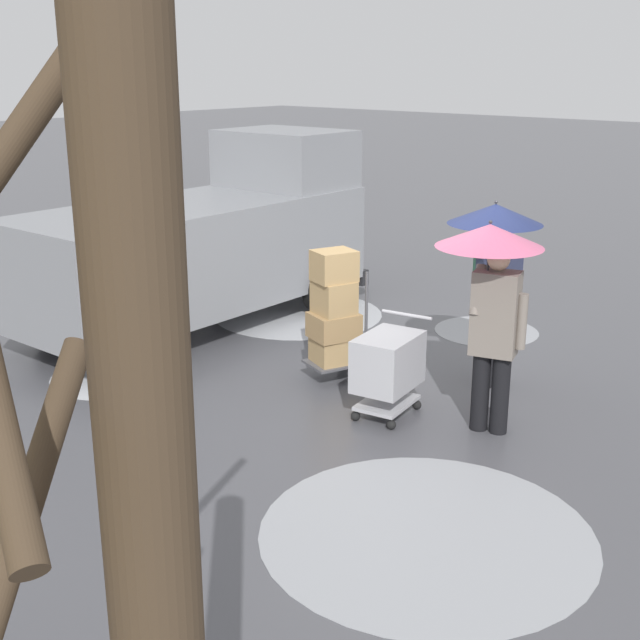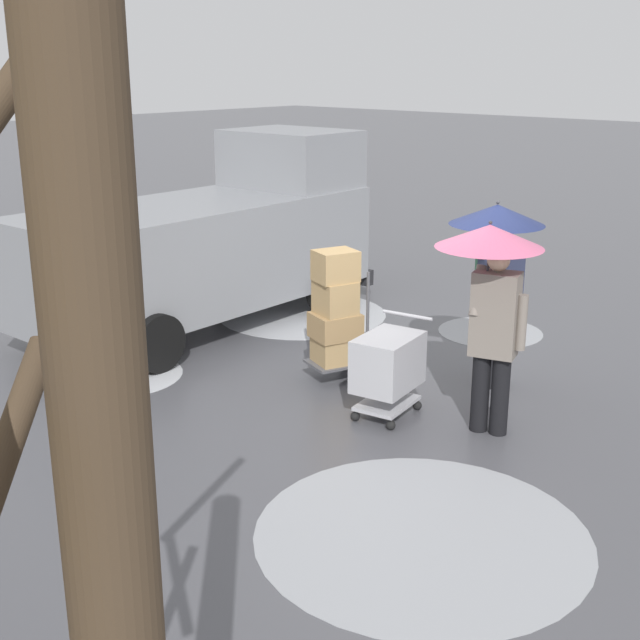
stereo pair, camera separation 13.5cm
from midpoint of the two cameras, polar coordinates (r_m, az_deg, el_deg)
The scene contains 10 objects.
ground_plane at distance 9.84m, azimuth 5.41°, elevation -4.35°, with size 90.00×90.00×0.00m, color #4C4C51.
slush_patch_near_cluster at distance 12.48m, azimuth -0.90°, elevation 0.43°, with size 2.48×2.48×0.01m, color #ADAFB5.
slush_patch_under_van at distance 6.93m, azimuth 7.48°, elevation -14.17°, with size 2.67×2.67×0.01m, color #999BA0.
slush_patch_mid_street at distance 11.90m, azimuth 11.76°, elevation -0.78°, with size 1.43×1.43×0.01m, color #999BA0.
slush_patch_far_side at distance 10.34m, azimuth -13.12°, elevation -3.63°, with size 1.53×1.53×0.01m, color silver.
cargo_van_parked_right at distance 11.95m, azimuth -6.93°, elevation 5.37°, with size 2.34×5.41×2.60m.
shopping_cart_vendor at distance 8.80m, azimuth 5.06°, elevation -3.04°, with size 0.68×0.90×1.02m.
hand_dolly_boxes at distance 9.67m, azimuth 1.49°, elevation 0.52°, with size 0.71×0.83×1.55m.
pedestrian_pink_side at distance 8.27m, azimuth 11.99°, elevation 2.72°, with size 1.04×1.04×2.15m.
pedestrian_black_side at distance 9.50m, azimuth 12.33°, elevation 4.46°, with size 1.04×1.04×2.15m.
Camera 2 is at (-5.50, 7.31, 3.59)m, focal length 47.31 mm.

